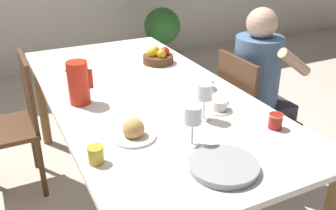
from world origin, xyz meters
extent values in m
plane|color=beige|center=(0.00, 0.00, 0.00)|extent=(20.00, 20.00, 0.00)
cube|color=white|center=(0.00, 0.00, 0.75)|extent=(1.04, 2.14, 0.03)
cylinder|color=brown|center=(-0.46, 1.01, 0.37)|extent=(0.07, 0.07, 0.74)
cylinder|color=brown|center=(0.46, 1.01, 0.37)|extent=(0.07, 0.07, 0.74)
cylinder|color=#51331E|center=(0.97, 0.09, 0.22)|extent=(0.04, 0.04, 0.43)
cylinder|color=#51331E|center=(0.97, -0.28, 0.22)|extent=(0.04, 0.04, 0.43)
cylinder|color=#51331E|center=(0.60, 0.09, 0.22)|extent=(0.04, 0.04, 0.43)
cylinder|color=#51331E|center=(0.60, -0.28, 0.22)|extent=(0.04, 0.04, 0.43)
cube|color=#51331E|center=(0.78, -0.10, 0.45)|extent=(0.42, 0.42, 0.03)
cube|color=#51331E|center=(0.58, -0.10, 0.69)|extent=(0.03, 0.39, 0.45)
cylinder|color=#51331E|center=(-0.60, 0.32, 0.22)|extent=(0.04, 0.04, 0.43)
cylinder|color=#51331E|center=(-0.60, 0.69, 0.22)|extent=(0.04, 0.04, 0.43)
cube|color=#51331E|center=(-0.78, 0.50, 0.45)|extent=(0.42, 0.42, 0.03)
cube|color=#51331E|center=(-0.58, 0.50, 0.69)|extent=(0.03, 0.39, 0.45)
cylinder|color=#33333D|center=(0.93, 0.01, 0.23)|extent=(0.09, 0.09, 0.46)
cylinder|color=#33333D|center=(0.93, -0.15, 0.23)|extent=(0.09, 0.09, 0.46)
cube|color=#33333D|center=(0.85, -0.07, 0.51)|extent=(0.30, 0.34, 0.11)
cylinder|color=#4C6B93|center=(0.76, -0.07, 0.78)|extent=(0.30, 0.30, 0.46)
sphere|color=#D6AD8E|center=(0.76, -0.07, 1.10)|extent=(0.19, 0.19, 0.19)
cylinder|color=#D6AD8E|center=(0.86, -0.28, 0.90)|extent=(0.25, 0.06, 0.20)
cylinder|color=red|center=(-0.36, 0.01, 0.88)|extent=(0.11, 0.11, 0.23)
cube|color=red|center=(-0.30, 0.01, 0.89)|extent=(0.02, 0.02, 0.10)
cone|color=red|center=(-0.41, 0.01, 0.98)|extent=(0.04, 0.04, 0.04)
cylinder|color=white|center=(-0.04, -0.63, 0.77)|extent=(0.07, 0.07, 0.00)
cylinder|color=white|center=(-0.04, -0.63, 0.82)|extent=(0.01, 0.01, 0.10)
cylinder|color=white|center=(-0.04, -0.63, 0.91)|extent=(0.08, 0.08, 0.08)
cylinder|color=white|center=(0.13, -0.45, 0.77)|extent=(0.07, 0.07, 0.00)
cylinder|color=white|center=(0.13, -0.45, 0.82)|extent=(0.01, 0.01, 0.10)
cylinder|color=white|center=(0.13, -0.45, 0.91)|extent=(0.08, 0.08, 0.08)
cylinder|color=red|center=(0.13, -0.45, 0.90)|extent=(0.06, 0.06, 0.04)
cylinder|color=silver|center=(0.26, -0.41, 0.77)|extent=(0.13, 0.13, 0.01)
cylinder|color=silver|center=(0.26, -0.41, 0.80)|extent=(0.08, 0.08, 0.05)
cube|color=silver|center=(0.30, -0.41, 0.80)|extent=(0.01, 0.01, 0.03)
cylinder|color=silver|center=(0.34, -0.13, 0.77)|extent=(0.13, 0.13, 0.01)
cylinder|color=silver|center=(0.34, -0.13, 0.80)|extent=(0.08, 0.08, 0.05)
cube|color=silver|center=(0.39, -0.13, 0.80)|extent=(0.01, 0.01, 0.03)
cylinder|color=#9E9EA3|center=(-0.02, -0.85, 0.78)|extent=(0.27, 0.27, 0.02)
cylinder|color=#9E9EA3|center=(-0.02, -0.85, 0.79)|extent=(0.28, 0.28, 0.01)
cylinder|color=silver|center=(-0.24, -0.47, 0.77)|extent=(0.20, 0.20, 0.01)
sphere|color=tan|center=(-0.24, -0.47, 0.81)|extent=(0.10, 0.10, 0.10)
cylinder|color=#A81E1E|center=(0.39, -0.68, 0.80)|extent=(0.07, 0.07, 0.07)
cylinder|color=gold|center=(0.39, -0.68, 0.84)|extent=(0.07, 0.07, 0.01)
cylinder|color=gold|center=(-0.45, -0.58, 0.80)|extent=(0.07, 0.07, 0.07)
cylinder|color=gold|center=(-0.45, -0.58, 0.84)|extent=(0.07, 0.07, 0.01)
cylinder|color=brown|center=(0.29, 0.42, 0.79)|extent=(0.21, 0.21, 0.06)
sphere|color=red|center=(0.34, 0.41, 0.84)|extent=(0.07, 0.07, 0.07)
sphere|color=gold|center=(0.29, 0.47, 0.84)|extent=(0.07, 0.07, 0.07)
sphere|color=gold|center=(0.24, 0.42, 0.84)|extent=(0.07, 0.07, 0.07)
sphere|color=gold|center=(0.29, 0.37, 0.84)|extent=(0.07, 0.07, 0.07)
cylinder|color=#A8603D|center=(1.17, 2.21, 0.09)|extent=(0.29, 0.29, 0.18)
cylinder|color=brown|center=(1.17, 2.21, 0.27)|extent=(0.04, 0.04, 0.18)
sphere|color=#2D6B2D|center=(1.17, 2.21, 0.55)|extent=(0.44, 0.44, 0.44)
camera|label=1|loc=(-0.75, -1.84, 1.62)|focal=40.00mm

